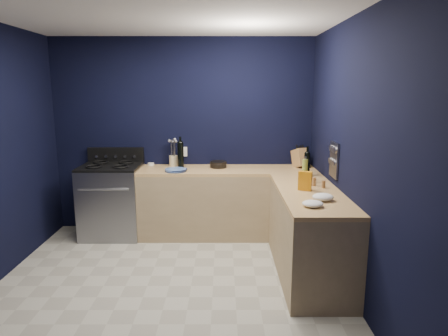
{
  "coord_description": "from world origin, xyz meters",
  "views": [
    {
      "loc": [
        0.54,
        -3.66,
        1.95
      ],
      "look_at": [
        0.55,
        1.0,
        1.0
      ],
      "focal_mm": 31.92,
      "sensor_mm": 36.0,
      "label": 1
    }
  ],
  "objects_px": {
    "gas_range": "(112,202)",
    "utensil_crock": "(173,161)",
    "plate_stack": "(176,170)",
    "knife_block": "(300,158)",
    "crouton_bag": "(305,181)"
  },
  "relations": [
    {
      "from": "plate_stack",
      "to": "knife_block",
      "type": "distance_m",
      "value": 1.65
    },
    {
      "from": "gas_range",
      "to": "plate_stack",
      "type": "xyz_separation_m",
      "value": [
        0.87,
        -0.14,
        0.46
      ]
    },
    {
      "from": "gas_range",
      "to": "plate_stack",
      "type": "height_order",
      "value": "plate_stack"
    },
    {
      "from": "plate_stack",
      "to": "utensil_crock",
      "type": "height_order",
      "value": "utensil_crock"
    },
    {
      "from": "gas_range",
      "to": "utensil_crock",
      "type": "bearing_deg",
      "value": 15.34
    },
    {
      "from": "knife_block",
      "to": "crouton_bag",
      "type": "xyz_separation_m",
      "value": [
        -0.18,
        -1.23,
        -0.02
      ]
    },
    {
      "from": "plate_stack",
      "to": "crouton_bag",
      "type": "relative_size",
      "value": 1.35
    },
    {
      "from": "gas_range",
      "to": "utensil_crock",
      "type": "xyz_separation_m",
      "value": [
        0.8,
        0.22,
        0.51
      ]
    },
    {
      "from": "plate_stack",
      "to": "utensil_crock",
      "type": "relative_size",
      "value": 1.89
    },
    {
      "from": "crouton_bag",
      "to": "utensil_crock",
      "type": "bearing_deg",
      "value": 161.92
    },
    {
      "from": "plate_stack",
      "to": "utensil_crock",
      "type": "xyz_separation_m",
      "value": [
        -0.07,
        0.36,
        0.05
      ]
    },
    {
      "from": "gas_range",
      "to": "knife_block",
      "type": "xyz_separation_m",
      "value": [
        2.49,
        0.15,
        0.56
      ]
    },
    {
      "from": "gas_range",
      "to": "plate_stack",
      "type": "distance_m",
      "value": 0.99
    },
    {
      "from": "knife_block",
      "to": "crouton_bag",
      "type": "distance_m",
      "value": 1.25
    },
    {
      "from": "knife_block",
      "to": "crouton_bag",
      "type": "height_order",
      "value": "knife_block"
    }
  ]
}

